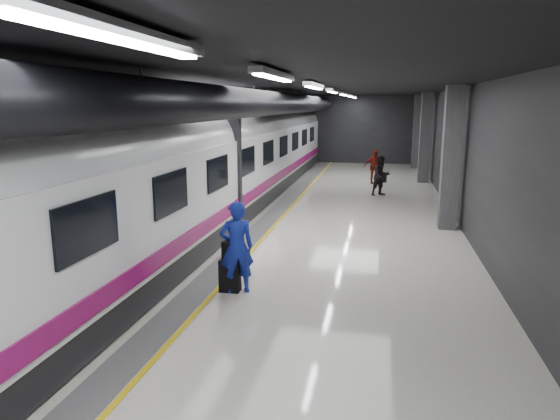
# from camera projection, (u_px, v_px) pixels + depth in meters

# --- Properties ---
(ground) EXTENTS (40.00, 40.00, 0.00)m
(ground) POSITION_uv_depth(u_px,v_px,m) (297.00, 237.00, 15.08)
(ground) COLOR silver
(ground) RESTS_ON ground
(platform_hall) EXTENTS (10.02, 40.02, 4.51)m
(platform_hall) POSITION_uv_depth(u_px,v_px,m) (294.00, 117.00, 15.31)
(platform_hall) COLOR black
(platform_hall) RESTS_ON ground
(train) EXTENTS (3.05, 38.00, 4.05)m
(train) POSITION_uv_depth(u_px,v_px,m) (193.00, 166.00, 15.28)
(train) COLOR black
(train) RESTS_ON ground
(traveler_main) EXTENTS (0.85, 0.73, 1.97)m
(traveler_main) POSITION_uv_depth(u_px,v_px,m) (237.00, 247.00, 10.43)
(traveler_main) COLOR #191DBE
(traveler_main) RESTS_ON ground
(suitcase_main) EXTENTS (0.43, 0.28, 0.70)m
(suitcase_main) POSITION_uv_depth(u_px,v_px,m) (230.00, 275.00, 10.59)
(suitcase_main) COLOR black
(suitcase_main) RESTS_ON ground
(shoulder_bag) EXTENTS (0.32, 0.21, 0.39)m
(shoulder_bag) POSITION_uv_depth(u_px,v_px,m) (229.00, 251.00, 10.48)
(shoulder_bag) COLOR black
(shoulder_bag) RESTS_ON suitcase_main
(traveler_far_a) EXTENTS (1.07, 1.03, 1.75)m
(traveler_far_a) POSITION_uv_depth(u_px,v_px,m) (381.00, 176.00, 21.71)
(traveler_far_a) COLOR black
(traveler_far_a) RESTS_ON ground
(traveler_far_b) EXTENTS (1.05, 0.57, 1.71)m
(traveler_far_b) POSITION_uv_depth(u_px,v_px,m) (374.00, 167.00, 25.10)
(traveler_far_b) COLOR #9C2916
(traveler_far_b) RESTS_ON ground
(suitcase_far) EXTENTS (0.30, 0.20, 0.44)m
(suitcase_far) POSITION_uv_depth(u_px,v_px,m) (384.00, 178.00, 25.58)
(suitcase_far) COLOR black
(suitcase_far) RESTS_ON ground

